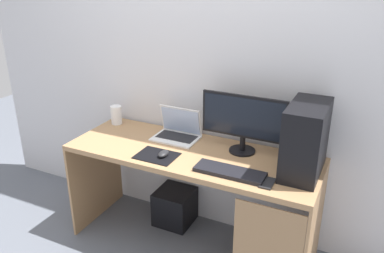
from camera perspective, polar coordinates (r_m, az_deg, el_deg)
The scene contains 12 objects.
ground_plane at distance 3.01m, azimuth 0.00°, elevation -16.30°, with size 8.00×8.00×0.00m, color slate.
wall_back at distance 2.72m, azimuth 3.22°, elevation 10.02°, with size 4.00×0.05×2.60m.
desk at distance 2.66m, azimuth 0.32°, elevation -6.45°, with size 1.67×0.60×0.74m.
pc_tower at distance 2.37m, azimuth 15.96°, elevation -1.79°, with size 0.21×0.40×0.42m, color black.
monitor at distance 2.55m, azimuth 7.35°, elevation 0.77°, with size 0.56×0.17×0.39m.
laptop at distance 2.80m, azimuth -2.10°, elevation -0.78°, with size 0.31×0.22×0.21m.
speaker at distance 3.09m, azimuth -10.79°, elevation 1.63°, with size 0.08×0.08×0.14m, color white.
keyboard at distance 2.36m, azimuth 5.43°, elevation -6.48°, with size 0.42×0.14×0.02m, color black.
mousepad at distance 2.57m, azimuth -5.07°, elevation -4.19°, with size 0.26×0.20×0.01m, color black.
mouse_left at distance 2.55m, azimuth -4.10°, elevation -3.91°, with size 0.06×0.10×0.03m, color #232326.
cell_phone at distance 2.29m, azimuth 10.76°, elevation -7.96°, with size 0.07×0.13×0.01m, color #232326.
subwoofer at distance 3.15m, azimuth -2.46°, elevation -11.35°, with size 0.27×0.27×0.27m, color black.
Camera 1 is at (1.02, -2.11, 1.89)m, focal length 37.25 mm.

